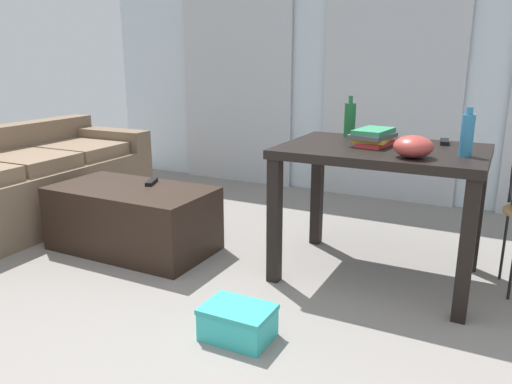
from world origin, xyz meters
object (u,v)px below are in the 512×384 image
(bottle_near, at_px, (350,120))
(bowl, at_px, (413,147))
(tv_remote_primary, at_px, (152,182))
(craft_table, at_px, (382,168))
(bottle_far, at_px, (467,135))
(shoebox, at_px, (238,322))
(couch, at_px, (22,185))
(coffee_table, at_px, (133,219))
(book_stack, at_px, (374,137))
(tv_remote_on_table, at_px, (445,142))

(bottle_near, bearing_deg, bowl, -46.64)
(bottle_near, xyz_separation_m, tv_remote_primary, (-1.24, -0.45, -0.45))
(craft_table, bearing_deg, bottle_near, 135.92)
(bottle_far, distance_m, shoebox, 1.48)
(couch, relative_size, shoebox, 6.36)
(craft_table, height_order, bottle_near, bottle_near)
(coffee_table, height_order, book_stack, book_stack)
(bottle_near, distance_m, tv_remote_on_table, 0.58)
(craft_table, distance_m, shoebox, 1.22)
(tv_remote_on_table, relative_size, tv_remote_primary, 0.93)
(tv_remote_on_table, bearing_deg, couch, -177.29)
(bottle_near, relative_size, shoebox, 0.80)
(coffee_table, bearing_deg, bottle_near, 24.90)
(tv_remote_on_table, bearing_deg, coffee_table, -169.69)
(coffee_table, distance_m, tv_remote_primary, 0.28)
(couch, xyz_separation_m, craft_table, (2.73, 0.28, 0.35))
(craft_table, xyz_separation_m, bottle_near, (-0.28, 0.27, 0.23))
(bowl, distance_m, tv_remote_on_table, 0.53)
(couch, bearing_deg, tv_remote_on_table, 10.35)
(couch, bearing_deg, coffee_table, -2.73)
(shoebox, bearing_deg, book_stack, 71.72)
(book_stack, xyz_separation_m, tv_remote_primary, (-1.46, -0.21, -0.39))
(shoebox, bearing_deg, bowl, 51.24)
(bottle_near, distance_m, bowl, 0.71)
(couch, distance_m, shoebox, 2.45)
(shoebox, bearing_deg, tv_remote_primary, 144.28)
(bowl, bearing_deg, shoebox, -128.76)
(coffee_table, distance_m, bowl, 1.89)
(craft_table, relative_size, tv_remote_primary, 6.74)
(craft_table, xyz_separation_m, bowl, (0.20, -0.24, 0.18))
(couch, relative_size, book_stack, 6.68)
(craft_table, height_order, tv_remote_primary, craft_table)
(couch, bearing_deg, bowl, 0.66)
(bottle_far, bearing_deg, craft_table, 169.80)
(bottle_near, xyz_separation_m, book_stack, (0.22, -0.25, -0.06))
(tv_remote_on_table, relative_size, shoebox, 0.48)
(coffee_table, xyz_separation_m, craft_table, (1.58, 0.33, 0.45))
(bottle_near, bearing_deg, couch, -167.39)
(craft_table, xyz_separation_m, bottle_far, (0.44, -0.08, 0.23))
(craft_table, bearing_deg, book_stack, 158.96)
(couch, xyz_separation_m, bottle_near, (2.45, 0.55, 0.59))
(book_stack, bearing_deg, bowl, -44.94)
(tv_remote_primary, bearing_deg, tv_remote_on_table, -8.27)
(couch, distance_m, tv_remote_on_table, 3.11)
(tv_remote_on_table, height_order, shoebox, tv_remote_on_table)
(couch, distance_m, bottle_near, 2.58)
(coffee_table, bearing_deg, bottle_far, 7.12)
(book_stack, bearing_deg, shoebox, -108.28)
(bottle_near, height_order, tv_remote_primary, bottle_near)
(couch, xyz_separation_m, shoebox, (2.33, -0.72, -0.23))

